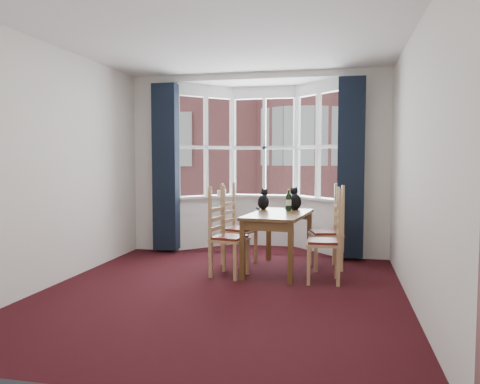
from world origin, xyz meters
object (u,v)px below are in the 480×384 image
(chair_left_far, at_px, (234,230))
(chair_right_far, at_px, (332,234))
(chair_right_near, at_px, (331,243))
(dining_table, at_px, (279,221))
(wine_bottle, at_px, (289,201))
(candle_tall, at_px, (210,192))
(cat_right, at_px, (295,200))
(candle_extra, at_px, (224,192))
(chair_left_near, at_px, (223,239))
(candle_short, at_px, (219,193))
(cat_left, at_px, (264,201))

(chair_left_far, bearing_deg, chair_right_far, -1.68)
(chair_right_near, bearing_deg, chair_left_far, 150.49)
(dining_table, distance_m, wine_bottle, 0.40)
(chair_right_far, distance_m, candle_tall, 2.36)
(chair_left_far, distance_m, chair_right_far, 1.38)
(cat_right, xyz_separation_m, wine_bottle, (-0.08, -0.17, 0.00))
(dining_table, xyz_separation_m, cat_right, (0.17, 0.49, 0.23))
(dining_table, relative_size, candle_tall, 11.93)
(chair_left_far, relative_size, chair_right_near, 1.00)
(dining_table, relative_size, wine_bottle, 4.62)
(wine_bottle, xyz_separation_m, candle_extra, (-1.20, 1.16, 0.02))
(dining_table, bearing_deg, chair_left_near, -149.96)
(chair_left_near, bearing_deg, chair_left_far, 92.25)
(candle_short, bearing_deg, chair_right_far, -31.36)
(dining_table, height_order, wine_bottle, wine_bottle)
(chair_left_near, distance_m, chair_right_near, 1.35)
(cat_right, bearing_deg, wine_bottle, -113.70)
(chair_right_near, xyz_separation_m, candle_extra, (-1.79, 1.91, 0.45))
(dining_table, relative_size, candle_extra, 12.32)
(chair_right_far, height_order, cat_right, cat_right)
(chair_left_near, distance_m, candle_tall, 1.98)
(chair_right_near, xyz_separation_m, chair_right_far, (0.00, 0.74, 0.00))
(cat_right, bearing_deg, chair_right_near, -60.55)
(chair_left_far, xyz_separation_m, cat_left, (0.42, 0.07, 0.42))
(dining_table, relative_size, candle_short, 15.21)
(chair_left_near, bearing_deg, chair_right_near, -2.27)
(chair_left_near, xyz_separation_m, candle_tall, (-0.68, 1.80, 0.46))
(chair_right_far, bearing_deg, chair_left_near, -153.08)
(chair_left_far, distance_m, chair_right_near, 1.58)
(chair_left_near, bearing_deg, chair_right_far, 26.92)
(cat_left, bearing_deg, candle_tall, 136.63)
(chair_left_near, height_order, chair_right_far, same)
(dining_table, xyz_separation_m, cat_left, (-0.27, 0.41, 0.22))
(dining_table, height_order, cat_left, cat_left)
(dining_table, distance_m, chair_left_far, 0.79)
(chair_left_near, distance_m, cat_left, 0.98)
(chair_left_far, height_order, chair_right_near, same)
(cat_left, relative_size, wine_bottle, 1.03)
(chair_left_near, height_order, chair_left_far, same)
(chair_right_near, distance_m, wine_bottle, 1.05)
(dining_table, bearing_deg, candle_short, 129.43)
(chair_left_near, bearing_deg, cat_right, 46.30)
(chair_right_far, bearing_deg, cat_left, 173.60)
(dining_table, height_order, candle_tall, candle_tall)
(chair_left_near, xyz_separation_m, chair_left_far, (-0.03, 0.72, 0.00))
(candle_tall, bearing_deg, candle_short, 11.74)
(chair_right_far, bearing_deg, cat_right, 160.80)
(wine_bottle, bearing_deg, chair_left_far, 177.79)
(wine_bottle, height_order, candle_tall, wine_bottle)
(candle_tall, xyz_separation_m, candle_extra, (0.23, 0.05, -0.00))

